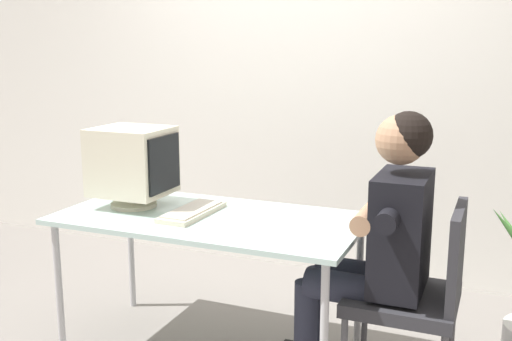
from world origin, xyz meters
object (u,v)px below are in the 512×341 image
Objects in this scene: crt_monitor at (133,162)px; office_chair at (419,289)px; keyboard at (192,212)px; person_seated at (379,237)px; desk at (209,227)px.

crt_monitor is 1.54m from office_chair.
office_chair reaches higher than keyboard.
person_seated is at bearing 0.20° from crt_monitor.
person_seated is (0.92, 0.03, -0.03)m from keyboard.
crt_monitor is at bearing 177.75° from desk.
office_chair is at bearing 1.23° from desk.
person_seated is (-0.19, 0.00, 0.22)m from office_chair.
desk is 3.48× the size of keyboard.
person_seated reaches higher than office_chair.
person_seated reaches higher than keyboard.
desk is 0.11m from keyboard.
desk is 1.04m from office_chair.
person_seated is at bearing 180.00° from office_chair.
crt_monitor is at bearing -179.83° from office_chair.
keyboard is (0.36, -0.02, -0.22)m from crt_monitor.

